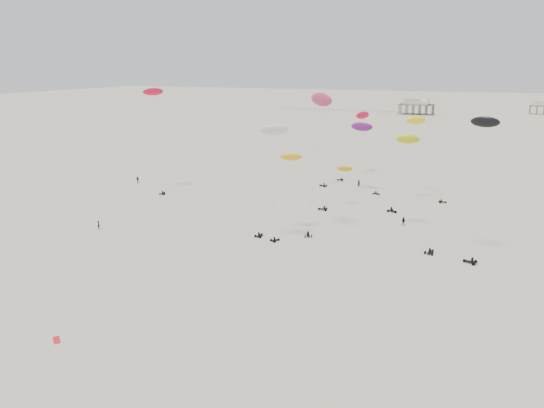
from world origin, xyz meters
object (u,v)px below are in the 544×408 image
at_px(spectator_0, 99,229).
at_px(pavilion_small, 537,109).
at_px(pavilion_main, 416,108).
at_px(rig_7, 323,116).

bearing_deg(spectator_0, pavilion_small, -76.24).
bearing_deg(pavilion_small, pavilion_main, -156.80).
bearing_deg(rig_7, pavilion_main, 11.26).
distance_m(rig_7, spectator_0, 62.18).
relative_size(pavilion_main, pavilion_small, 2.33).
distance_m(pavilion_small, spectator_0, 311.95).
bearing_deg(pavilion_main, pavilion_small, 23.20).
height_order(pavilion_small, spectator_0, pavilion_small).
xyz_separation_m(pavilion_main, rig_7, (4.77, -215.28, 13.83)).
distance_m(pavilion_main, rig_7, 215.78).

